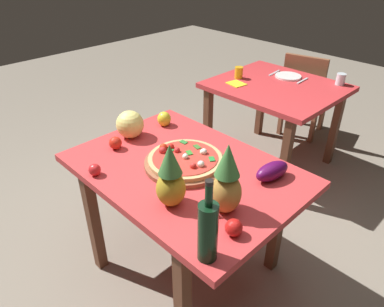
{
  "coord_description": "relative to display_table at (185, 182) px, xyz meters",
  "views": [
    {
      "loc": [
        1.14,
        -1.07,
        1.79
      ],
      "look_at": [
        -0.01,
        0.07,
        0.8
      ],
      "focal_mm": 33.38,
      "sensor_mm": 36.0,
      "label": 1
    }
  ],
  "objects": [
    {
      "name": "bell_pepper",
      "position": [
        -0.45,
        0.24,
        0.14
      ],
      "size": [
        0.09,
        0.09,
        0.1
      ],
      "primitive_type": "ellipsoid",
      "color": "yellow",
      "rests_on": "display_table"
    },
    {
      "name": "drinking_glass_juice",
      "position": [
        -0.67,
        1.28,
        0.14
      ],
      "size": [
        0.07,
        0.07,
        0.1
      ],
      "primitive_type": "cylinder",
      "color": "gold",
      "rests_on": "background_table"
    },
    {
      "name": "drinking_glass_water",
      "position": [
        0.01,
        1.74,
        0.14
      ],
      "size": [
        0.07,
        0.07,
        0.09
      ],
      "primitive_type": "cylinder",
      "color": "silver",
      "rests_on": "background_table"
    },
    {
      "name": "eggplant",
      "position": [
        0.38,
        0.24,
        0.14
      ],
      "size": [
        0.13,
        0.21,
        0.09
      ],
      "primitive_type": "ellipsoid",
      "rotation": [
        0.0,
        0.0,
        1.39
      ],
      "color": "#4E0C44",
      "rests_on": "display_table"
    },
    {
      "name": "tomato_by_bottle",
      "position": [
        -0.27,
        -0.37,
        0.12
      ],
      "size": [
        0.06,
        0.06,
        0.06
      ],
      "primitive_type": "sphere",
      "color": "red",
      "rests_on": "display_table"
    },
    {
      "name": "pizza",
      "position": [
        -0.02,
        0.02,
        0.13
      ],
      "size": [
        0.39,
        0.39,
        0.06
      ],
      "color": "tan",
      "rests_on": "pizza_board"
    },
    {
      "name": "wine_bottle",
      "position": [
        0.5,
        -0.36,
        0.23
      ],
      "size": [
        0.08,
        0.08,
        0.36
      ],
      "color": "black",
      "rests_on": "display_table"
    },
    {
      "name": "ground_plane",
      "position": [
        0.0,
        0.0,
        -0.65
      ],
      "size": [
        10.0,
        10.0,
        0.0
      ],
      "primitive_type": "plane",
      "color": "gray"
    },
    {
      "name": "tomato_at_corner",
      "position": [
        -0.42,
        -0.15,
        0.13
      ],
      "size": [
        0.07,
        0.07,
        0.07
      ],
      "primitive_type": "sphere",
      "color": "red",
      "rests_on": "display_table"
    },
    {
      "name": "dinner_plate",
      "position": [
        -0.39,
        1.6,
        0.1
      ],
      "size": [
        0.22,
        0.22,
        0.02
      ],
      "primitive_type": "cylinder",
      "color": "white",
      "rests_on": "background_table"
    },
    {
      "name": "pineapple_left",
      "position": [
        0.37,
        -0.11,
        0.25
      ],
      "size": [
        0.14,
        0.14,
        0.34
      ],
      "color": "#B07F36",
      "rests_on": "display_table"
    },
    {
      "name": "knife_utensil",
      "position": [
        -0.25,
        1.6,
        0.1
      ],
      "size": [
        0.03,
        0.18,
        0.01
      ],
      "primitive_type": "cube",
      "rotation": [
        0.0,
        0.0,
        0.05
      ],
      "color": "silver",
      "rests_on": "background_table"
    },
    {
      "name": "pizza_board",
      "position": [
        -0.01,
        0.02,
        0.11
      ],
      "size": [
        0.43,
        0.43,
        0.02
      ],
      "primitive_type": "cylinder",
      "color": "brown",
      "rests_on": "display_table"
    },
    {
      "name": "fork_utensil",
      "position": [
        -0.53,
        1.6,
        0.1
      ],
      "size": [
        0.03,
        0.18,
        0.01
      ],
      "primitive_type": "cube",
      "rotation": [
        0.0,
        0.0,
        0.1
      ],
      "color": "silver",
      "rests_on": "background_table"
    },
    {
      "name": "display_table",
      "position": [
        0.0,
        0.0,
        0.0
      ],
      "size": [
        1.21,
        0.86,
        0.75
      ],
      "color": "brown",
      "rests_on": "ground_plane"
    },
    {
      "name": "tomato_beside_pepper",
      "position": [
        0.5,
        -0.2,
        0.13
      ],
      "size": [
        0.07,
        0.07,
        0.07
      ],
      "primitive_type": "sphere",
      "color": "red",
      "rests_on": "display_table"
    },
    {
      "name": "napkin_folded",
      "position": [
        -0.6,
        1.15,
        0.1
      ],
      "size": [
        0.16,
        0.14,
        0.01
      ],
      "primitive_type": "cube",
      "rotation": [
        0.0,
        0.0,
        -0.17
      ],
      "color": "yellow",
      "rests_on": "background_table"
    },
    {
      "name": "melon",
      "position": [
        -0.47,
        0.0,
        0.18
      ],
      "size": [
        0.17,
        0.17,
        0.17
      ],
      "primitive_type": "sphere",
      "color": "#EFE277",
      "rests_on": "display_table"
    },
    {
      "name": "pineapple_right",
      "position": [
        0.17,
        -0.25,
        0.23
      ],
      "size": [
        0.13,
        0.13,
        0.31
      ],
      "color": "#AB8B23",
      "rests_on": "display_table"
    },
    {
      "name": "background_table",
      "position": [
        -0.35,
        1.38,
        -0.01
      ],
      "size": [
        0.99,
        0.89,
        0.75
      ],
      "color": "brown",
      "rests_on": "ground_plane"
    },
    {
      "name": "dining_chair",
      "position": [
        -0.44,
        2.05,
        -0.17
      ],
      "size": [
        0.48,
        0.48,
        0.85
      ],
      "rotation": [
        0.0,
        0.0,
        3.36
      ],
      "color": "brown",
      "rests_on": "ground_plane"
    }
  ]
}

